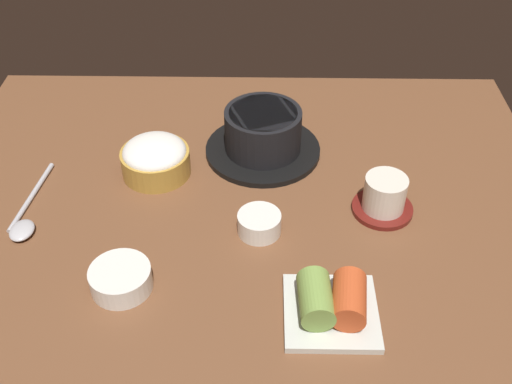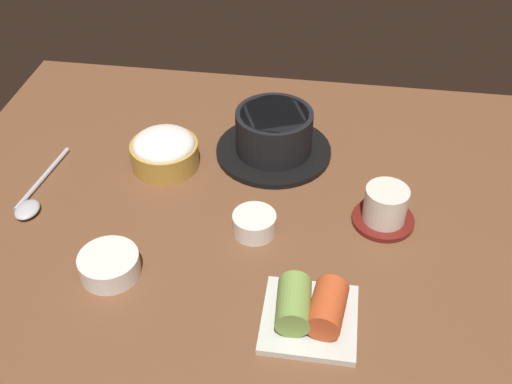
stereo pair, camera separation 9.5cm
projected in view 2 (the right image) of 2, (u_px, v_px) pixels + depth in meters
dining_table at (245, 202)px, 98.94cm from camera, size 100.00×76.00×2.00cm
stone_pot at (274, 135)px, 104.75cm from camera, size 19.82×19.82×8.23cm
rice_bowl at (164, 150)px, 102.70cm from camera, size 11.32×11.32×6.26cm
tea_cup_with_saucer at (385, 207)px, 92.06cm from camera, size 9.42×9.42×6.24cm
banchan_cup_center at (254, 223)px, 91.21cm from camera, size 6.50×6.50×3.19cm
kimchi_plate at (310, 310)px, 78.11cm from camera, size 12.15×12.15×5.39cm
side_bowl_near at (109, 264)px, 84.83cm from camera, size 8.38×8.38×3.25cm
spoon at (33, 199)px, 97.07cm from camera, size 4.20×18.60×1.35cm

